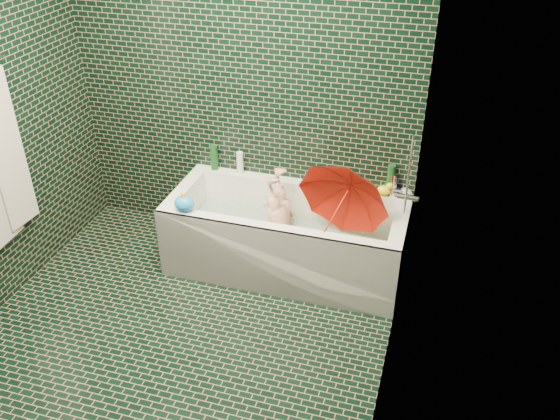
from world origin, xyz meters
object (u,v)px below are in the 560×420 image
(bathtub, at_px, (286,243))
(rubber_duck, at_px, (385,190))
(bath_toy, at_px, (184,203))
(umbrella, at_px, (337,210))
(child, at_px, (281,227))

(bathtub, bearing_deg, rubber_duck, 26.45)
(bathtub, height_order, rubber_duck, rubber_duck)
(bathtub, distance_m, bath_toy, 0.81)
(bathtub, relative_size, rubber_duck, 13.64)
(umbrella, bearing_deg, bath_toy, -151.06)
(bathtub, xyz_separation_m, umbrella, (0.38, -0.08, 0.40))
(bathtub, xyz_separation_m, child, (-0.05, 0.06, 0.10))
(rubber_duck, bearing_deg, bathtub, -154.25)
(bathtub, bearing_deg, umbrella, -11.42)
(child, relative_size, umbrella, 1.39)
(umbrella, height_order, rubber_duck, umbrella)
(child, bearing_deg, rubber_duck, 118.15)
(child, bearing_deg, bath_toy, -52.64)
(bathtub, distance_m, umbrella, 0.55)
(umbrella, relative_size, bath_toy, 3.85)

